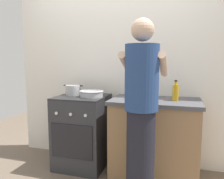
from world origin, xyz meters
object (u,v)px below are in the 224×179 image
object	(u,v)px
mixing_bowl	(91,93)
person	(141,114)
stove_range	(82,131)
spice_bottle	(156,95)
pot	(73,90)
oil_bottle	(176,92)
utensil_crock	(138,89)

from	to	relation	value
mixing_bowl	person	xyz separation A→B (m)	(0.69, -0.54, -0.08)
mixing_bowl	person	distance (m)	0.88
stove_range	spice_bottle	xyz separation A→B (m)	(0.90, 0.04, 0.49)
stove_range	pot	distance (m)	0.53
oil_bottle	person	xyz separation A→B (m)	(-0.28, -0.57, -0.13)
spice_bottle	person	world-z (taller)	person
utensil_crock	person	size ratio (longest dim) A/B	0.20
spice_bottle	person	distance (m)	0.61
pot	person	distance (m)	1.15
oil_bottle	utensil_crock	bearing A→B (deg)	157.55
pot	oil_bottle	size ratio (longest dim) A/B	1.15
pot	person	size ratio (longest dim) A/B	0.15
mixing_bowl	spice_bottle	world-z (taller)	spice_bottle
person	mixing_bowl	bearing A→B (deg)	142.36
mixing_bowl	oil_bottle	bearing A→B (deg)	1.95
utensil_crock	person	xyz separation A→B (m)	(0.16, -0.75, -0.13)
stove_range	person	bearing A→B (deg)	-33.96
person	oil_bottle	bearing A→B (deg)	63.58
pot	person	world-z (taller)	person
spice_bottle	person	xyz separation A→B (m)	(-0.06, -0.60, -0.08)
stove_range	oil_bottle	world-z (taller)	oil_bottle
pot	oil_bottle	xyz separation A→B (m)	(1.26, -0.04, 0.03)
mixing_bowl	oil_bottle	size ratio (longest dim) A/B	1.29
utensil_crock	person	world-z (taller)	person
spice_bottle	stove_range	bearing A→B (deg)	-177.37
stove_range	mixing_bowl	distance (m)	0.51
stove_range	utensil_crock	bearing A→B (deg)	15.87
stove_range	mixing_bowl	xyz separation A→B (m)	(0.14, -0.03, 0.49)
person	stove_range	bearing A→B (deg)	146.04
oil_bottle	spice_bottle	bearing A→B (deg)	171.11
stove_range	spice_bottle	bearing A→B (deg)	2.63
stove_range	person	size ratio (longest dim) A/B	0.53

